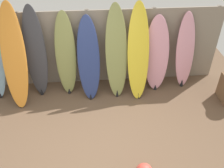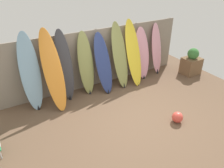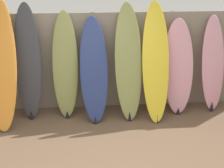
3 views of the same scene
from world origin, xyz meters
name	(u,v)px [view 2 (image 2 of 3)]	position (x,y,z in m)	size (l,w,h in m)	color
ground	(132,115)	(0.00, 0.00, 0.00)	(7.68, 7.68, 0.00)	brown
fence_back	(97,58)	(0.00, 2.01, 0.90)	(6.08, 0.11, 1.80)	gray
surfboard_skyblue_0	(30,73)	(-2.07, 1.70, 1.02)	(0.55, 0.56, 2.07)	#8CB7D6
surfboard_orange_1	(53,71)	(-1.53, 1.47, 1.04)	(0.53, 0.88, 2.11)	orange
surfboard_charcoal_2	(65,66)	(-1.14, 1.71, 1.00)	(0.46, 0.47, 2.01)	#38383D
surfboard_olive_3	(86,64)	(-0.51, 1.70, 0.92)	(0.47, 0.46, 1.87)	olive
surfboard_navy_4	(103,64)	(-0.01, 1.55, 0.88)	(0.50, 0.71, 1.78)	navy
surfboard_olive_5	(120,56)	(0.60, 1.60, 0.98)	(0.49, 0.69, 2.00)	olive
surfboard_yellow_6	(133,54)	(1.07, 1.55, 0.99)	(0.51, 0.83, 2.01)	yellow
surfboard_pink_7	(142,54)	(1.53, 1.69, 0.85)	(0.55, 0.48, 1.72)	pink
surfboard_pink_8	(156,49)	(2.19, 1.75, 0.87)	(0.50, 0.48, 1.76)	pink
planter_box	(191,63)	(3.21, 1.00, 0.40)	(0.61, 0.51, 0.95)	brown
beach_ball	(177,117)	(0.83, -0.78, 0.14)	(0.27, 0.27, 0.27)	#E54C3F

